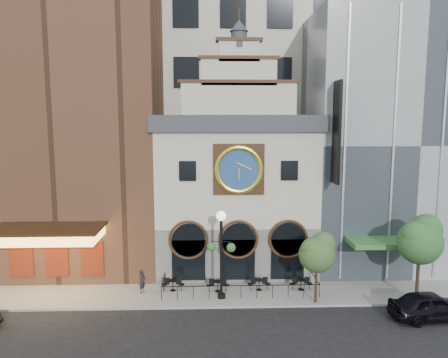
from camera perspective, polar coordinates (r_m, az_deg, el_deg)
name	(u,v)px	position (r m, az deg, el deg)	size (l,w,h in m)	color
ground	(242,308)	(29.28, 2.40, -16.53)	(120.00, 120.00, 0.00)	black
sidewalk	(240,292)	(31.54, 2.05, -14.52)	(44.00, 5.00, 0.15)	gray
clock_building	(235,187)	(34.87, 1.49, -1.00)	(12.60, 8.78, 18.65)	#605E5B
theater_building	(76,112)	(38.10, -18.82, 8.28)	(14.00, 15.60, 25.00)	brown
retail_building	(387,142)	(39.58, 20.50, 4.61)	(14.00, 14.40, 20.00)	gray
office_tower	(229,41)	(47.24, 0.62, 17.60)	(20.00, 16.00, 40.00)	beige
cafe_railing	(240,285)	(31.34, 2.05, -13.63)	(10.60, 2.60, 0.90)	black
bistro_0	(173,284)	(31.55, -6.70, -13.50)	(1.58, 0.68, 0.90)	black
bistro_1	(218,285)	(31.21, -0.82, -13.69)	(1.58, 0.68, 0.90)	black
bistro_2	(259,284)	(31.55, 4.60, -13.48)	(1.58, 0.68, 0.90)	black
bistro_3	(301,283)	(31.95, 10.03, -13.29)	(1.58, 0.68, 0.90)	black
car_right	(432,306)	(30.26, 25.47, -14.73)	(2.03, 5.05, 1.72)	black
pedestrian	(142,281)	(31.46, -10.61, -12.96)	(0.60, 0.39, 1.64)	black
lamppost	(221,245)	(29.08, -0.37, -8.59)	(1.90, 0.82, 5.98)	black
tree_left	(317,252)	(29.16, 12.12, -9.27)	(2.43, 2.34, 4.69)	#382619
tree_right	(421,239)	(31.24, 24.29, -7.10)	(3.01, 2.89, 5.79)	#382619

